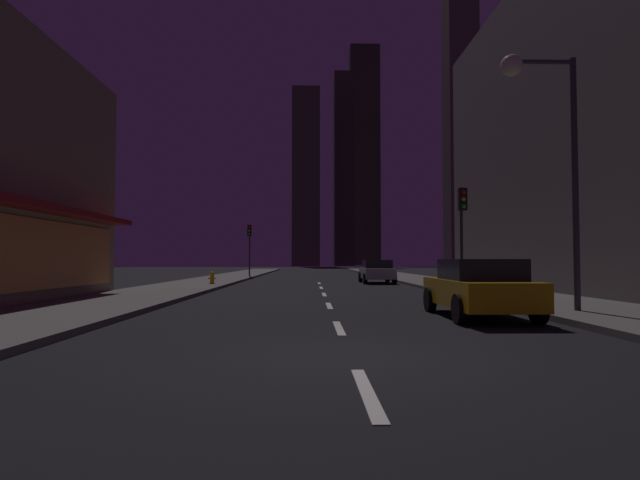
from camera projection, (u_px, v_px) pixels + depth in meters
ground_plane at (317, 279)px, 39.44m from camera, size 78.00×136.00×0.10m
sidewalk_right at (407, 278)px, 39.60m from camera, size 4.00×76.00×0.15m
sidewalk_left at (226, 278)px, 39.30m from camera, size 4.00×76.00×0.15m
lane_marking_center at (326, 299)px, 18.47m from camera, size 0.16×28.20×0.01m
building_apartment_right at (630, 137)px, 24.06m from camera, size 11.00×20.00×14.44m
skyscraper_distant_tall at (306, 178)px, 123.43m from camera, size 6.59×8.24×42.57m
skyscraper_distant_mid at (344, 170)px, 130.71m from camera, size 5.13×7.69×48.94m
skyscraper_distant_short at (364, 156)px, 155.77m from camera, size 8.96×7.54×66.50m
skyscraper_distant_slender at (461, 128)px, 134.12m from camera, size 7.90×7.96×72.06m
car_parked_near at (479, 288)px, 12.71m from camera, size 1.98×4.24×1.45m
car_parked_far at (377, 271)px, 31.84m from camera, size 1.98×4.24×1.45m
fire_hydrant_far_left at (212, 278)px, 27.77m from camera, size 0.42×0.30×0.65m
traffic_light_near_right at (462, 216)px, 20.41m from camera, size 0.32×0.48×4.20m
traffic_light_far_left at (249, 239)px, 41.72m from camera, size 0.32×0.48×4.20m
street_lamp_right at (542, 119)px, 13.14m from camera, size 1.96×0.56×6.58m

